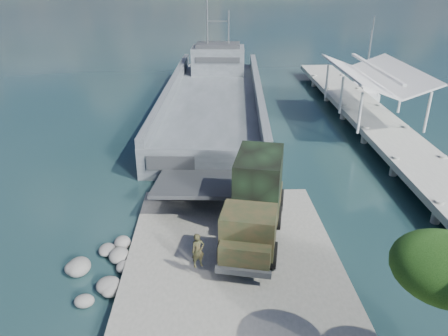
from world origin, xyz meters
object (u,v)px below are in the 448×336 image
military_truck (256,199)px  sailboat_far (367,73)px  landing_craft (214,105)px  pier (374,113)px  soldier (198,258)px  sailboat_near (364,92)px

military_truck → sailboat_far: 40.23m
landing_craft → sailboat_far: size_ratio=4.61×
pier → military_truck: size_ratio=5.33×
landing_craft → pier: bearing=-17.8°
pier → military_truck: pier is taller
pier → sailboat_far: size_ratio=5.78×
landing_craft → sailboat_far: 24.63m
pier → soldier: size_ratio=26.99×
pier → soldier: (-14.60, -19.29, -0.28)m
soldier → sailboat_near: sailboat_near is taller
landing_craft → military_truck: size_ratio=4.25×
soldier → sailboat_far: 44.46m
military_truck → soldier: bearing=-118.0°
sailboat_near → sailboat_far: (3.28, 8.67, 0.03)m
pier → military_truck: 19.84m
military_truck → pier: bearing=66.0°
military_truck → sailboat_far: bearing=75.6°
pier → landing_craft: size_ratio=1.26×
landing_craft → sailboat_near: (16.52, 5.98, -0.46)m
soldier → sailboat_near: (17.64, 30.55, -0.94)m
military_truck → sailboat_near: 31.05m
pier → landing_craft: (-13.47, 5.28, -0.76)m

